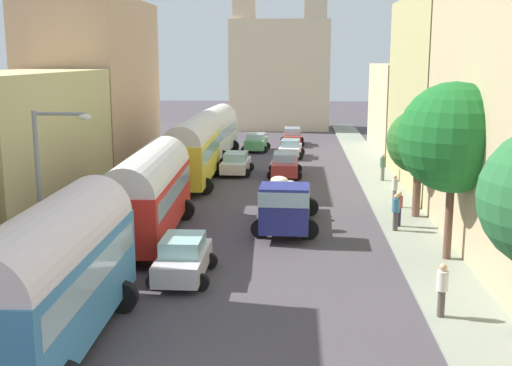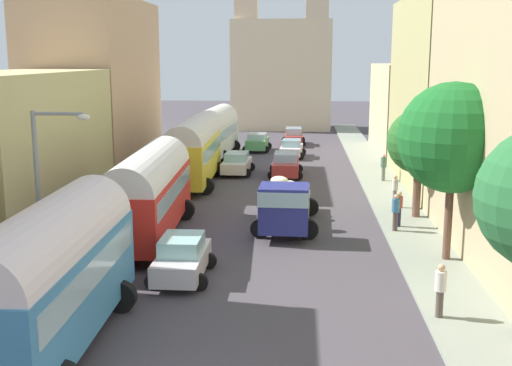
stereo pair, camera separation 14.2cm
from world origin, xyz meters
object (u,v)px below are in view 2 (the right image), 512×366
parked_bus_0 (50,270)px  pedestrian_2 (399,207)px  cargo_truck_0 (286,204)px  car_2 (294,136)px  car_0 (286,164)px  pedestrian_4 (396,211)px  car_4 (237,163)px  parked_bus_2 (193,148)px  car_1 (291,148)px  car_5 (257,142)px  parked_bus_3 (215,130)px  pedestrian_1 (440,289)px  pedestrian_3 (395,190)px  car_3 (182,258)px  parked_bus_1 (149,189)px  streetlamp_near (46,185)px  pedestrian_0 (384,166)px

parked_bus_0 → pedestrian_2: parked_bus_0 is taller
cargo_truck_0 → car_2: cargo_truck_0 is taller
cargo_truck_0 → car_0: 13.69m
cargo_truck_0 → pedestrian_4: (4.97, -0.15, -0.21)m
car_0 → car_4: bearing=169.9°
parked_bus_2 → car_1: (5.94, 11.56, -1.59)m
car_0 → car_5: (-2.69, 11.51, -0.03)m
car_1 → car_4: 8.45m
parked_bus_2 → parked_bus_3: size_ratio=0.98×
pedestrian_1 → pedestrian_4: bearing=89.5°
parked_bus_2 → car_0: size_ratio=2.10×
pedestrian_1 → pedestrian_3: size_ratio=0.99×
cargo_truck_0 → pedestrian_4: size_ratio=3.92×
pedestrian_1 → pedestrian_2: (0.34, 10.58, 0.00)m
cargo_truck_0 → car_3: bearing=-118.0°
parked_bus_1 → streetlamp_near: 7.42m
cargo_truck_0 → car_3: (-3.59, -6.76, -0.48)m
car_4 → car_3: bearing=-89.7°
car_5 → streetlamp_near: size_ratio=0.61×
cargo_truck_0 → pedestrian_2: size_ratio=3.97×
car_0 → pedestrian_1: size_ratio=2.41×
pedestrian_0 → car_0: bearing=163.8°
car_2 → streetlamp_near: (-7.77, -37.73, 2.98)m
parked_bus_2 → pedestrian_2: (11.23, -9.73, -1.27)m
parked_bus_0 → car_2: (6.08, 41.90, -1.49)m
parked_bus_2 → pedestrian_2: parked_bus_2 is taller
car_3 → pedestrian_3: 14.53m
parked_bus_0 → parked_bus_2: parked_bus_2 is taller
parked_bus_0 → car_2: bearing=81.7°
parked_bus_2 → streetlamp_near: (-1.74, -18.81, 1.44)m
parked_bus_1 → car_5: bearing=83.5°
parked_bus_1 → pedestrian_0: bearing=48.0°
car_3 → pedestrian_3: size_ratio=2.05×
parked_bus_2 → pedestrian_1: bearing=-61.8°
parked_bus_2 → streetlamp_near: size_ratio=1.49×
pedestrian_1 → parked_bus_2: bearing=118.2°
parked_bus_3 → pedestrian_2: 23.92m
car_1 → pedestrian_2: bearing=-76.0°
car_1 → car_4: bearing=-115.5°
parked_bus_2 → parked_bus_3: (-0.15, 11.27, -0.13)m
car_1 → pedestrian_2: pedestrian_2 is taller
car_2 → pedestrian_0: 18.39m
parked_bus_3 → pedestrian_0: (12.09, -9.76, -1.13)m
car_2 → streetlamp_near: size_ratio=0.68×
parked_bus_2 → parked_bus_3: parked_bus_2 is taller
streetlamp_near → parked_bus_1: bearing=76.3°
car_1 → car_2: (0.09, 7.36, 0.05)m
cargo_truck_0 → pedestrian_1: 11.11m
car_4 → streetlamp_near: streetlamp_near is taller
parked_bus_3 → cargo_truck_0: parked_bus_3 is taller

